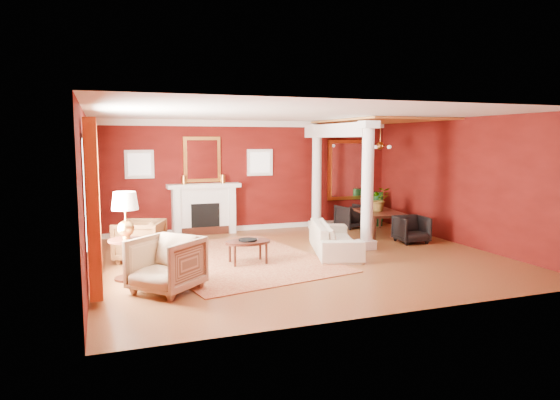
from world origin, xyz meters
name	(u,v)px	position (x,y,z in m)	size (l,w,h in m)	color
ground	(300,258)	(0.00, 0.00, 0.00)	(8.00, 8.00, 0.00)	brown
room_shell	(300,159)	(0.00, 0.00, 2.02)	(8.04, 7.04, 2.92)	#63120D
fireplace	(204,209)	(-1.30, 3.32, 0.65)	(1.85, 0.42, 1.29)	white
overmantel_mirror	(202,159)	(-1.30, 3.45, 1.90)	(0.95, 0.07, 1.15)	gold
flank_window_left	(139,164)	(-2.85, 3.46, 1.80)	(0.70, 0.07, 0.70)	white
flank_window_right	(260,162)	(0.25, 3.46, 1.80)	(0.70, 0.07, 0.70)	white
left_window	(93,200)	(-3.89, -0.60, 1.42)	(0.21, 2.55, 2.60)	white
column_front	(367,185)	(1.70, 0.30, 1.43)	(0.36, 0.36, 2.80)	white
column_back	(317,176)	(1.70, 3.00, 1.43)	(0.36, 0.36, 2.80)	white
header_beam	(336,131)	(1.70, 1.90, 2.62)	(0.30, 3.20, 0.32)	white
amber_ceiling	(380,121)	(2.85, 1.75, 2.87)	(2.30, 3.40, 0.04)	#CA803B
dining_mirror	(349,170)	(2.90, 3.45, 1.55)	(1.30, 0.07, 1.70)	gold
chandelier	(380,146)	(2.90, 1.80, 2.25)	(0.60, 0.62, 0.75)	#C2893D
crown_trim	(251,124)	(0.00, 3.46, 2.82)	(8.00, 0.08, 0.16)	white
base_trim	(251,227)	(0.00, 3.46, 0.06)	(8.00, 0.08, 0.12)	white
rug	(237,259)	(-1.25, 0.30, 0.01)	(3.08, 4.11, 0.02)	maroon
sofa	(335,233)	(0.88, 0.20, 0.43)	(2.18, 0.64, 0.85)	beige
armchair_leopard	(140,238)	(-3.08, 0.88, 0.45)	(0.87, 0.82, 0.90)	black
armchair_stripe	(166,262)	(-2.84, -1.39, 0.48)	(0.94, 0.88, 0.97)	tan
coffee_table	(248,243)	(-1.13, -0.10, 0.41)	(0.89, 0.89, 0.45)	black
coffee_book	(248,234)	(-1.12, -0.06, 0.57)	(0.17, 0.02, 0.23)	black
side_table	(126,221)	(-3.39, -0.45, 1.02)	(0.61, 0.61, 1.52)	black
dining_table	(379,215)	(2.90, 1.78, 0.48)	(1.71, 0.60, 0.95)	black
dining_chair_near	(412,228)	(3.03, 0.54, 0.35)	(0.68, 0.63, 0.70)	black
dining_chair_far	(351,215)	(2.66, 2.82, 0.35)	(0.68, 0.64, 0.70)	black
green_urn	(376,212)	(3.50, 2.91, 0.38)	(0.40, 0.40, 0.96)	#15421B
potted_plant	(379,188)	(2.85, 1.72, 1.19)	(0.55, 0.61, 0.47)	#26591E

